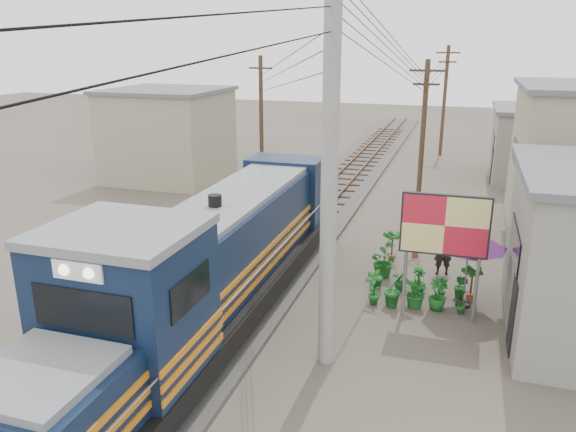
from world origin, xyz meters
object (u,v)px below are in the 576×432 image
(locomotive, at_px, (208,270))
(market_umbrella, at_px, (469,239))
(vendor, at_px, (443,251))
(billboard, at_px, (445,228))

(locomotive, distance_m, market_umbrella, 7.73)
(market_umbrella, bearing_deg, vendor, 108.26)
(market_umbrella, height_order, vendor, market_umbrella)
(locomotive, height_order, billboard, locomotive)
(billboard, distance_m, market_umbrella, 1.43)
(billboard, bearing_deg, market_umbrella, 55.29)
(locomotive, bearing_deg, vendor, 44.69)
(locomotive, height_order, vendor, locomotive)
(vendor, bearing_deg, billboard, 73.34)
(billboard, distance_m, vendor, 3.90)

